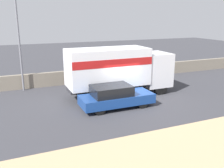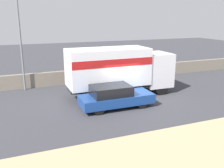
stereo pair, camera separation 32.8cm
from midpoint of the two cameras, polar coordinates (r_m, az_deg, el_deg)
The scene contains 6 objects.
ground_plane at distance 16.28m, azimuth 2.71°, elevation -4.54°, with size 80.00×80.00×0.00m, color #38383D.
dirt_shoulder_foreground at distance 11.00m, azimuth 19.19°, elevation -15.57°, with size 60.00×5.64×0.04m.
stone_wall_backdrop at distance 21.74m, azimuth -4.46°, elevation 2.06°, with size 60.00×0.35×1.13m.
street_lamp at distance 19.66m, azimuth -21.15°, elevation 11.52°, with size 0.56×0.28×8.01m.
box_truck at distance 17.42m, azimuth 0.82°, elevation 3.69°, with size 7.53×2.38×3.41m.
car_hatchback at distance 15.38m, azimuth 0.09°, elevation -2.85°, with size 4.55×1.77×1.45m.
Camera 1 is at (-6.82, -13.73, 5.50)m, focal length 40.00 mm.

